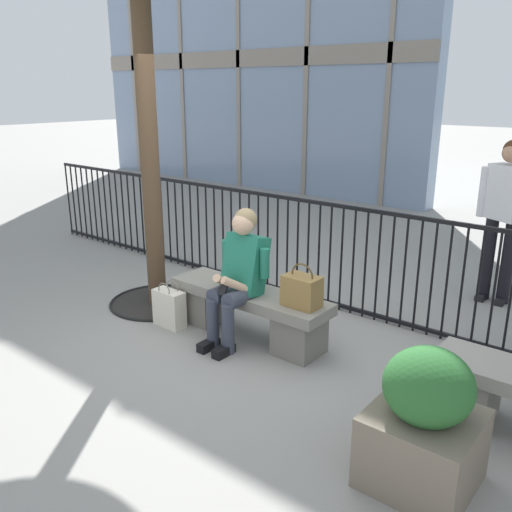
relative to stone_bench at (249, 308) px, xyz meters
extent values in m
plane|color=gray|center=(0.00, 0.00, -0.27)|extent=(60.00, 60.00, 0.00)
cube|color=gray|center=(0.00, 0.00, 0.13)|extent=(1.60, 0.44, 0.10)
cube|color=slate|center=(-0.56, 0.00, -0.10)|extent=(0.36, 0.37, 0.35)
cube|color=slate|center=(0.56, 0.00, -0.10)|extent=(0.36, 0.37, 0.35)
cylinder|color=#383D4C|center=(-0.10, -0.18, 0.20)|extent=(0.15, 0.40, 0.15)
cylinder|color=#383D4C|center=(-0.10, -0.38, -0.05)|extent=(0.11, 0.11, 0.45)
cube|color=black|center=(-0.10, -0.44, -0.23)|extent=(0.09, 0.22, 0.08)
cylinder|color=#383D4C|center=(0.08, -0.18, 0.20)|extent=(0.15, 0.40, 0.15)
cylinder|color=#383D4C|center=(0.08, -0.38, -0.05)|extent=(0.11, 0.11, 0.45)
cube|color=black|center=(0.08, -0.44, -0.23)|extent=(0.09, 0.22, 0.08)
cube|color=#1E7259|center=(-0.01, -0.04, 0.44)|extent=(0.36, 0.30, 0.55)
cylinder|color=#1E7259|center=(-0.23, -0.04, 0.49)|extent=(0.08, 0.08, 0.26)
cylinder|color=#DBAD89|center=(-0.09, -0.26, 0.32)|extent=(0.16, 0.28, 0.20)
cylinder|color=#1E7259|center=(0.21, -0.04, 0.49)|extent=(0.08, 0.08, 0.26)
cylinder|color=#DBAD89|center=(0.07, -0.26, 0.32)|extent=(0.16, 0.28, 0.20)
cube|color=black|center=(-0.01, -0.32, 0.30)|extent=(0.07, 0.10, 0.13)
sphere|color=#DBAD89|center=(-0.01, -0.06, 0.81)|extent=(0.20, 0.20, 0.20)
sphere|color=#997F59|center=(-0.01, -0.03, 0.84)|extent=(0.20, 0.20, 0.20)
cube|color=olive|center=(0.58, -0.01, 0.31)|extent=(0.31, 0.20, 0.27)
torus|color=brown|center=(0.58, -0.01, 0.45)|extent=(0.22, 0.02, 0.22)
cube|color=beige|center=(-0.73, -0.32, -0.09)|extent=(0.32, 0.15, 0.36)
torus|color=slate|center=(-0.73, -0.37, 0.11)|extent=(0.15, 0.01, 0.15)
torus|color=slate|center=(-0.73, -0.27, 0.11)|extent=(0.15, 0.01, 0.15)
cylinder|color=black|center=(1.39, 2.33, 0.18)|extent=(0.13, 0.13, 0.90)
cube|color=black|center=(1.39, 2.29, -0.24)|extent=(0.09, 0.22, 0.06)
cylinder|color=black|center=(1.59, 2.33, 0.18)|extent=(0.13, 0.13, 0.90)
cube|color=black|center=(1.59, 2.29, -0.24)|extent=(0.09, 0.22, 0.06)
cube|color=silver|center=(1.49, 2.33, 0.91)|extent=(0.44, 0.37, 0.56)
cylinder|color=silver|center=(1.26, 2.33, 0.89)|extent=(0.08, 0.08, 0.52)
cylinder|color=black|center=(-4.50, 1.05, 0.28)|extent=(0.02, 0.02, 1.11)
cylinder|color=black|center=(-4.37, 1.05, 0.28)|extent=(0.02, 0.02, 1.11)
cylinder|color=black|center=(-4.23, 1.05, 0.28)|extent=(0.02, 0.02, 1.11)
cylinder|color=black|center=(-4.10, 1.05, 0.28)|extent=(0.02, 0.02, 1.11)
cylinder|color=black|center=(-3.96, 1.05, 0.28)|extent=(0.02, 0.02, 1.11)
cylinder|color=black|center=(-3.83, 1.05, 0.28)|extent=(0.02, 0.02, 1.11)
cylinder|color=black|center=(-3.69, 1.05, 0.28)|extent=(0.02, 0.02, 1.11)
cylinder|color=black|center=(-3.56, 1.05, 0.28)|extent=(0.02, 0.02, 1.11)
cylinder|color=black|center=(-3.43, 1.05, 0.28)|extent=(0.02, 0.02, 1.11)
cylinder|color=black|center=(-3.29, 1.05, 0.28)|extent=(0.02, 0.02, 1.11)
cylinder|color=black|center=(-3.16, 1.05, 0.28)|extent=(0.02, 0.02, 1.11)
cylinder|color=black|center=(-3.02, 1.05, 0.28)|extent=(0.02, 0.02, 1.11)
cylinder|color=black|center=(-2.89, 1.05, 0.28)|extent=(0.02, 0.02, 1.11)
cylinder|color=black|center=(-2.75, 1.05, 0.28)|extent=(0.02, 0.02, 1.11)
cylinder|color=black|center=(-2.62, 1.05, 0.28)|extent=(0.02, 0.02, 1.11)
cylinder|color=black|center=(-2.49, 1.05, 0.28)|extent=(0.02, 0.02, 1.11)
cylinder|color=black|center=(-2.35, 1.05, 0.28)|extent=(0.02, 0.02, 1.11)
cylinder|color=black|center=(-2.22, 1.05, 0.28)|extent=(0.02, 0.02, 1.11)
cylinder|color=black|center=(-2.08, 1.05, 0.28)|extent=(0.02, 0.02, 1.11)
cylinder|color=black|center=(-1.95, 1.05, 0.28)|extent=(0.02, 0.02, 1.11)
cylinder|color=black|center=(-1.81, 1.05, 0.28)|extent=(0.02, 0.02, 1.11)
cylinder|color=black|center=(-1.68, 1.05, 0.28)|extent=(0.02, 0.02, 1.11)
cylinder|color=black|center=(-1.55, 1.05, 0.28)|extent=(0.02, 0.02, 1.11)
cylinder|color=black|center=(-1.41, 1.05, 0.28)|extent=(0.02, 0.02, 1.11)
cylinder|color=black|center=(-1.28, 1.05, 0.28)|extent=(0.02, 0.02, 1.11)
cylinder|color=black|center=(-1.14, 1.05, 0.28)|extent=(0.02, 0.02, 1.11)
cylinder|color=black|center=(-1.01, 1.05, 0.28)|extent=(0.02, 0.02, 1.11)
cylinder|color=black|center=(-0.87, 1.05, 0.28)|extent=(0.02, 0.02, 1.11)
cylinder|color=black|center=(-0.74, 1.05, 0.28)|extent=(0.02, 0.02, 1.11)
cylinder|color=black|center=(-0.60, 1.05, 0.28)|extent=(0.02, 0.02, 1.11)
cylinder|color=black|center=(-0.47, 1.05, 0.28)|extent=(0.02, 0.02, 1.11)
cylinder|color=black|center=(-0.34, 1.05, 0.28)|extent=(0.02, 0.02, 1.11)
cylinder|color=black|center=(-0.20, 1.05, 0.28)|extent=(0.02, 0.02, 1.11)
cylinder|color=black|center=(-0.07, 1.05, 0.28)|extent=(0.02, 0.02, 1.11)
cylinder|color=black|center=(0.07, 1.05, 0.28)|extent=(0.02, 0.02, 1.11)
cylinder|color=black|center=(0.20, 1.05, 0.28)|extent=(0.02, 0.02, 1.11)
cylinder|color=black|center=(0.34, 1.05, 0.28)|extent=(0.02, 0.02, 1.11)
cylinder|color=black|center=(0.47, 1.05, 0.28)|extent=(0.02, 0.02, 1.11)
cylinder|color=black|center=(0.60, 1.05, 0.28)|extent=(0.02, 0.02, 1.11)
cylinder|color=black|center=(0.74, 1.05, 0.28)|extent=(0.02, 0.02, 1.11)
cylinder|color=black|center=(0.87, 1.05, 0.28)|extent=(0.02, 0.02, 1.11)
cylinder|color=black|center=(1.01, 1.05, 0.28)|extent=(0.02, 0.02, 1.11)
cylinder|color=black|center=(1.14, 1.05, 0.28)|extent=(0.02, 0.02, 1.11)
cylinder|color=black|center=(1.28, 1.05, 0.28)|extent=(0.02, 0.02, 1.11)
cylinder|color=black|center=(1.41, 1.05, 0.28)|extent=(0.02, 0.02, 1.11)
cylinder|color=black|center=(1.55, 1.05, 0.28)|extent=(0.02, 0.02, 1.11)
cylinder|color=black|center=(1.68, 1.05, 0.28)|extent=(0.02, 0.02, 1.11)
cylinder|color=black|center=(1.81, 1.05, 0.28)|extent=(0.02, 0.02, 1.11)
cylinder|color=black|center=(1.95, 1.05, 0.28)|extent=(0.02, 0.02, 1.11)
cube|color=black|center=(0.00, 1.05, -0.22)|extent=(9.00, 0.04, 0.04)
cube|color=black|center=(0.00, 1.05, 0.82)|extent=(9.00, 0.04, 0.04)
cylinder|color=black|center=(-1.27, 0.00, -0.27)|extent=(0.99, 0.99, 0.01)
torus|color=black|center=(-1.27, 0.00, -0.26)|extent=(1.02, 1.02, 0.03)
cylinder|color=#4C3826|center=(-1.27, 0.00, 1.43)|extent=(0.19, 0.19, 3.40)
cube|color=gray|center=(1.99, -0.02, -0.10)|extent=(0.36, 0.37, 0.35)
cube|color=#726656|center=(2.01, -0.88, -0.05)|extent=(0.59, 0.59, 0.45)
ellipsoid|color=#28602B|center=(2.01, -0.88, 0.36)|extent=(0.50, 0.50, 0.44)
cube|color=gray|center=(-5.28, 6.01, 2.53)|extent=(9.00, 0.04, 0.36)
camera|label=1|loc=(2.93, -3.52, 1.94)|focal=37.91mm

